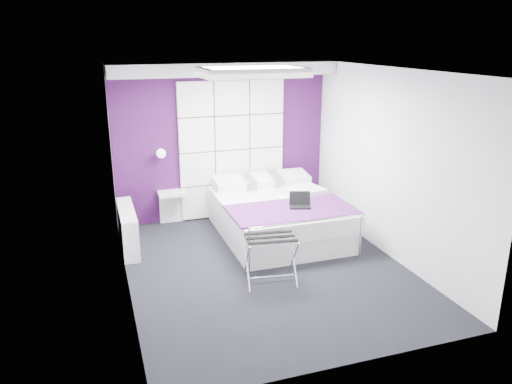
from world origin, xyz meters
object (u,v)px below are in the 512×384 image
nightstand (172,193)px  luggage_rack (270,259)px  laptop (299,203)px  wall_lamp (161,153)px  radiator (128,228)px  bed (278,216)px

nightstand → luggage_rack: luggage_rack is taller
luggage_rack → laptop: laptop is taller
laptop → wall_lamp: bearing=158.2°
nightstand → radiator: bearing=-137.3°
laptop → nightstand: bearing=156.6°
bed → nightstand: bed is taller
wall_lamp → laptop: size_ratio=0.50×
wall_lamp → bed: (1.62, -1.01, -0.90)m
radiator → nightstand: radiator is taller
nightstand → laptop: (1.62, -1.45, 0.12)m
luggage_rack → laptop: size_ratio=2.05×
wall_lamp → radiator: 1.35m
wall_lamp → bed: bearing=-31.9°
nightstand → bed: bearing=-33.2°
wall_lamp → laptop: wall_lamp is taller
radiator → wall_lamp: bearing=49.9°
radiator → bed: bed is taller
radiator → nightstand: bearing=42.7°
nightstand → laptop: size_ratio=1.48×
wall_lamp → luggage_rack: (0.97, -2.43, -0.91)m
nightstand → laptop: bearing=-41.8°
wall_lamp → bed: wall_lamp is taller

